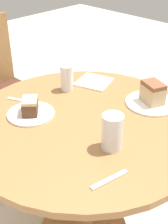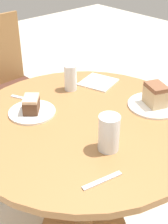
{
  "view_description": "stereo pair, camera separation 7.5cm",
  "coord_description": "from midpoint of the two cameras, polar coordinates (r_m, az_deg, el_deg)",
  "views": [
    {
      "loc": [
        -0.83,
        -0.8,
        1.49
      ],
      "look_at": [
        0.0,
        0.0,
        0.79
      ],
      "focal_mm": 50.0,
      "sensor_mm": 36.0,
      "label": 1
    },
    {
      "loc": [
        -0.77,
        -0.86,
        1.49
      ],
      "look_at": [
        0.0,
        0.0,
        0.79
      ],
      "focal_mm": 50.0,
      "sensor_mm": 36.0,
      "label": 2
    }
  ],
  "objects": [
    {
      "name": "chair",
      "position": [
        2.25,
        -16.12,
        4.05
      ],
      "size": [
        0.47,
        0.49,
        0.96
      ],
      "rotation": [
        0.0,
        0.0,
        0.02
      ],
      "color": "olive",
      "rests_on": "ground_plane"
    },
    {
      "name": "fork",
      "position": [
        1.55,
        -12.34,
        1.98
      ],
      "size": [
        0.09,
        0.17,
        0.0
      ],
      "rotation": [
        0.0,
        0.0,
        2.0
      ],
      "color": "silver",
      "rests_on": "table"
    },
    {
      "name": "cake_slice_near",
      "position": [
        1.41,
        -11.34,
        1.06
      ],
      "size": [
        0.11,
        0.11,
        0.07
      ],
      "rotation": [
        0.0,
        0.0,
        2.39
      ],
      "color": "brown",
      "rests_on": "plate_near"
    },
    {
      "name": "plate_near",
      "position": [
        1.43,
        -11.17,
        -0.34
      ],
      "size": [
        0.21,
        0.21,
        0.01
      ],
      "color": "white",
      "rests_on": "table"
    },
    {
      "name": "plate_far",
      "position": [
        1.52,
        10.85,
        1.63
      ],
      "size": [
        0.25,
        0.25,
        0.01
      ],
      "color": "white",
      "rests_on": "table"
    },
    {
      "name": "cake_slice_far",
      "position": [
        1.49,
        11.06,
        3.49
      ],
      "size": [
        0.11,
        0.13,
        0.1
      ],
      "rotation": [
        0.0,
        0.0,
        2.75
      ],
      "color": "tan",
      "rests_on": "plate_far"
    },
    {
      "name": "glass_lemonade",
      "position": [
        1.6,
        -4.5,
        5.92
      ],
      "size": [
        0.06,
        0.06,
        0.13
      ],
      "color": "silver",
      "rests_on": "table"
    },
    {
      "name": "table",
      "position": [
        1.47,
        -1.47,
        -6.64
      ],
      "size": [
        1.05,
        1.05,
        0.75
      ],
      "color": "#9E6B3D",
      "rests_on": "ground_plane"
    },
    {
      "name": "napkin_stack",
      "position": [
        1.7,
        0.56,
        5.52
      ],
      "size": [
        0.21,
        0.21,
        0.01
      ],
      "rotation": [
        0.0,
        0.0,
        0.3
      ],
      "color": "silver",
      "rests_on": "table"
    },
    {
      "name": "glass_water",
      "position": [
        1.18,
        3.36,
        -4.0
      ],
      "size": [
        0.08,
        0.08,
        0.15
      ],
      "color": "silver",
      "rests_on": "table"
    },
    {
      "name": "spoon",
      "position": [
        1.08,
        2.64,
        -12.26
      ],
      "size": [
        0.15,
        0.05,
        0.0
      ],
      "rotation": [
        0.0,
        0.0,
        2.94
      ],
      "color": "silver",
      "rests_on": "table"
    }
  ]
}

